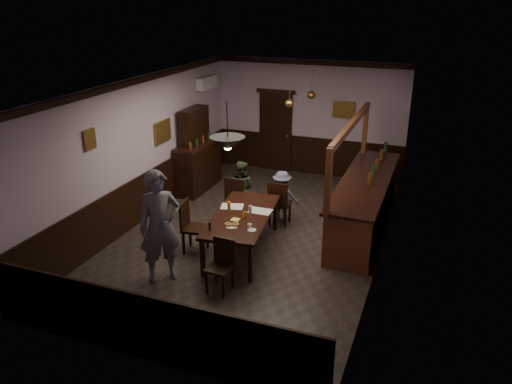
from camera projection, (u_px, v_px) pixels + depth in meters
The scene contains 31 objects.
room at pixel (254, 164), 9.53m from camera, with size 5.01×8.01×3.01m.
dining_table at pixel (242, 218), 9.17m from camera, with size 1.27×2.31×0.75m.
chair_far_left at pixel (237, 197), 10.47m from camera, with size 0.46×0.46×1.00m.
chair_far_right at pixel (279, 202), 10.27m from camera, with size 0.44×0.44×0.97m.
chair_near at pixel (221, 263), 8.04m from camera, with size 0.41×0.41×0.88m.
chair_side at pixel (191, 224), 9.24m from camera, with size 0.48×0.48×1.00m.
person_standing at pixel (160, 227), 8.17m from camera, with size 0.71×0.46×1.93m, color slate.
person_seated_left at pixel (241, 189), 10.69m from camera, with size 0.61×0.47×1.25m, color #384228.
person_seated_right at pixel (282, 196), 10.52m from camera, with size 0.71×0.41×1.10m, color slate.
newspaper_left at pixel (232, 206), 9.48m from camera, with size 0.42×0.30×0.01m, color silver.
newspaper_right at pixel (260, 211), 9.28m from camera, with size 0.42×0.30×0.01m, color silver.
napkin at pixel (235, 219), 8.94m from camera, with size 0.15×0.15×0.00m, color #DCC651.
saucer at pixel (252, 230), 8.53m from camera, with size 0.15×0.15×0.01m, color white.
coffee_cup at pixel (250, 226), 8.59m from camera, with size 0.08×0.08×0.07m, color white.
pastry_plate at pixel (232, 227), 8.66m from camera, with size 0.22×0.22×0.01m, color white.
pastry_ring_a at pixel (228, 224), 8.68m from camera, with size 0.13×0.13×0.04m, color #C68C47.
pastry_ring_b at pixel (235, 224), 8.67m from camera, with size 0.13×0.13×0.04m, color #C68C47.
soda_can at pixel (244, 215), 8.98m from camera, with size 0.07×0.07×0.12m, color orange.
beer_glass at pixel (229, 207), 9.23m from camera, with size 0.06×0.06×0.20m, color #BF721E.
water_glass at pixel (250, 210), 9.17m from camera, with size 0.06×0.06×0.15m, color silver.
pepper_mill at pixel (210, 226), 8.53m from camera, with size 0.04×0.04×0.14m, color black.
sideboard at pixel (197, 158), 12.13m from camera, with size 0.55×1.53×2.02m.
bar_counter at pixel (364, 202), 10.19m from camera, with size 0.92×3.97×2.23m.
door_back at pixel (275, 132), 13.42m from camera, with size 0.90×0.06×2.10m, color black.
ac_unit at pixel (207, 83), 12.48m from camera, with size 0.20×0.85×0.30m.
picture_left_small at pixel (90, 139), 8.71m from camera, with size 0.04×0.28×0.36m.
picture_left_large at pixel (163, 132), 10.96m from camera, with size 0.04×0.62×0.48m.
picture_back at pixel (344, 110), 12.56m from camera, with size 0.55×0.04×0.42m.
pendant_iron at pixel (228, 144), 7.84m from camera, with size 0.56×0.56×0.78m.
pendant_brass_mid at pixel (289, 103), 10.85m from camera, with size 0.20×0.20×0.81m.
pendant_brass_far at pixel (312, 95), 11.74m from camera, with size 0.20×0.20×0.81m.
Camera 1 is at (3.26, -8.45, 4.52)m, focal length 35.00 mm.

